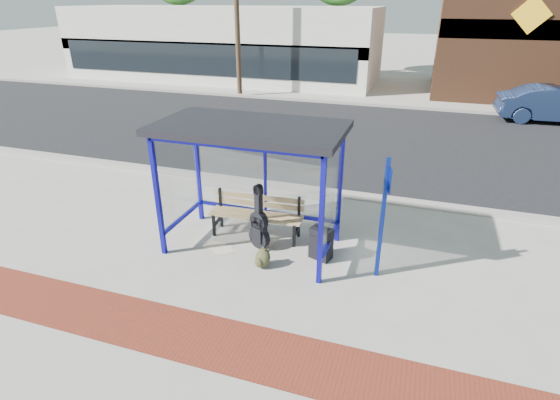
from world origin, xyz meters
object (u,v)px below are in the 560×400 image
(suitcase, at_px, (321,244))
(backpack, at_px, (262,259))
(guitar_bag, at_px, (259,227))
(parked_car, at_px, (556,105))
(bench, at_px, (257,213))

(suitcase, distance_m, backpack, 1.11)
(guitar_bag, distance_m, suitcase, 1.22)
(guitar_bag, xyz_separation_m, suitcase, (1.21, -0.02, -0.14))
(backpack, relative_size, parked_car, 0.09)
(backpack, bearing_deg, bench, 135.35)
(guitar_bag, bearing_deg, bench, 139.89)
(bench, height_order, parked_car, parked_car)
(guitar_bag, bearing_deg, parked_car, 83.22)
(bench, xyz_separation_m, suitcase, (1.43, -0.47, -0.18))
(bench, bearing_deg, backpack, -68.07)
(guitar_bag, bearing_deg, suitcase, 23.45)
(bench, height_order, guitar_bag, guitar_bag)
(bench, distance_m, guitar_bag, 0.51)
(guitar_bag, relative_size, backpack, 3.48)
(bench, height_order, backpack, bench)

